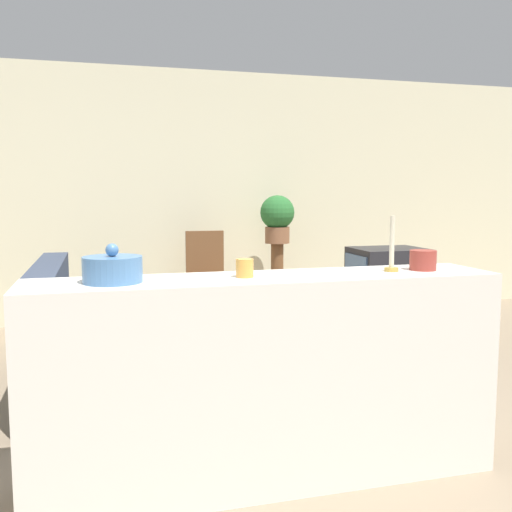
{
  "coord_description": "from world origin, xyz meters",
  "views": [
    {
      "loc": [
        -0.75,
        -2.83,
        1.38
      ],
      "look_at": [
        0.51,
        1.78,
        0.85
      ],
      "focal_mm": 40.0,
      "sensor_mm": 36.0,
      "label": 1
    }
  ],
  "objects_px": {
    "wooden_chair": "(207,275)",
    "decorative_bowl": "(113,269)",
    "couch": "(100,342)",
    "potted_plant": "(277,217)",
    "television": "(387,274)"
  },
  "relations": [
    {
      "from": "wooden_chair",
      "to": "decorative_bowl",
      "type": "bearing_deg",
      "value": -107.33
    },
    {
      "from": "couch",
      "to": "potted_plant",
      "type": "xyz_separation_m",
      "value": [
        1.84,
        1.57,
        0.83
      ]
    },
    {
      "from": "couch",
      "to": "decorative_bowl",
      "type": "distance_m",
      "value": 1.85
    },
    {
      "from": "television",
      "to": "wooden_chair",
      "type": "distance_m",
      "value": 1.83
    },
    {
      "from": "couch",
      "to": "decorative_bowl",
      "type": "relative_size",
      "value": 7.69
    },
    {
      "from": "couch",
      "to": "wooden_chair",
      "type": "height_order",
      "value": "wooden_chair"
    },
    {
      "from": "couch",
      "to": "wooden_chair",
      "type": "xyz_separation_m",
      "value": [
        1.07,
        1.5,
        0.24
      ]
    },
    {
      "from": "television",
      "to": "decorative_bowl",
      "type": "height_order",
      "value": "decorative_bowl"
    },
    {
      "from": "wooden_chair",
      "to": "potted_plant",
      "type": "relative_size",
      "value": 1.94
    },
    {
      "from": "couch",
      "to": "potted_plant",
      "type": "relative_size",
      "value": 3.86
    },
    {
      "from": "couch",
      "to": "wooden_chair",
      "type": "bearing_deg",
      "value": 54.57
    },
    {
      "from": "television",
      "to": "wooden_chair",
      "type": "height_order",
      "value": "wooden_chair"
    },
    {
      "from": "wooden_chair",
      "to": "potted_plant",
      "type": "bearing_deg",
      "value": 5.43
    },
    {
      "from": "television",
      "to": "potted_plant",
      "type": "relative_size",
      "value": 1.26
    },
    {
      "from": "decorative_bowl",
      "to": "potted_plant",
      "type": "bearing_deg",
      "value": 61.49
    }
  ]
}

